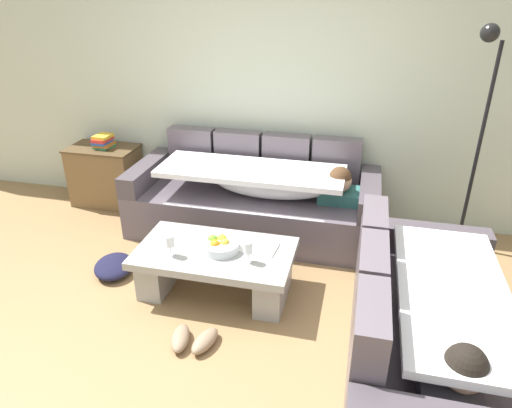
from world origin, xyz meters
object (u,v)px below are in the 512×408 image
Objects in this scene: couch_near_window at (427,335)px; floor_lamp at (477,131)px; fruit_bowl at (220,245)px; wine_glass_near_left at (170,242)px; open_magazine at (259,247)px; wine_glass_near_right at (248,248)px; crumpled_garment at (114,266)px; coffee_table at (216,265)px; side_cabinet at (106,175)px; pair_of_shoes at (193,339)px; couch_along_wall at (257,199)px; book_stack_on_cabinet at (103,141)px.

floor_lamp reaches higher than couch_near_window.
couch_near_window is 1.92m from floor_lamp.
fruit_bowl is 0.38m from wine_glass_near_left.
floor_lamp is (1.60, 1.04, 0.73)m from open_magazine.
floor_lamp is at bearing 37.46° from wine_glass_near_right.
floor_lamp is 3.22m from crumpled_garment.
fruit_bowl is 1.69× the size of wine_glass_near_left.
coffee_table is 0.94m from crumpled_garment.
side_cabinet is 2.07× the size of pair_of_shoes.
couch_along_wall is 8.32× the size of open_magazine.
book_stack_on_cabinet is 0.11× the size of floor_lamp.
couch_near_window is 1.60m from coffee_table.
pair_of_shoes is (1.69, -1.89, -0.28)m from side_cabinet.
couch_near_window is at bearing -20.24° from coffee_table.
wine_glass_near_left is 1.98m from side_cabinet.
wine_glass_near_right is (0.21, -1.14, 0.16)m from couch_along_wall.
book_stack_on_cabinet is 0.55× the size of crumpled_garment.
book_stack_on_cabinet is at bearing 142.01° from coffee_table.
fruit_bowl reaches higher than coffee_table.
wine_glass_near_left is 0.09× the size of floor_lamp.
fruit_bowl is at bearing -1.89° from crumpled_garment.
couch_near_window reaches higher than coffee_table.
wine_glass_near_right reaches higher than coffee_table.
couch_near_window is 1.57m from fruit_bowl.
couch_along_wall is 5.83× the size of crumpled_garment.
wine_glass_near_right is 2.37m from book_stack_on_cabinet.
open_magazine is (-1.18, 0.66, 0.05)m from couch_near_window.
crumpled_garment is at bearing 178.11° from fruit_bowl.
coffee_table is (-1.50, 0.55, -0.10)m from couch_near_window.
coffee_table is 7.23× the size of wine_glass_near_right.
wine_glass_near_left is 0.23× the size of side_cabinet.
couch_along_wall is 14.04× the size of wine_glass_near_left.
couch_near_window is (1.42, -1.60, 0.00)m from couch_along_wall.
crumpled_garment is at bearing 145.30° from pair_of_shoes.
coffee_table is 0.37m from open_magazine.
couch_near_window is 4.65× the size of crumpled_garment.
couch_along_wall is 1.44m from crumpled_garment.
fruit_bowl is (0.04, 0.01, 0.18)m from coffee_table.
pair_of_shoes is at bearing -90.86° from fruit_bowl.
floor_lamp reaches higher than crumpled_garment.
couch_near_window is 1.85m from wine_glass_near_left.
pair_of_shoes is (0.03, -0.62, -0.19)m from coffee_table.
couch_near_window is at bearing -20.60° from wine_glass_near_right.
side_cabinet is 0.39m from book_stack_on_cabinet.
side_cabinet is at bearing 144.85° from wine_glass_near_right.
side_cabinet is (-1.36, 1.42, -0.17)m from wine_glass_near_left.
fruit_bowl is at bearing 89.14° from pair_of_shoes.
wine_glass_near_left is 0.78m from crumpled_garment.
side_cabinet is at bearing 178.01° from floor_lamp.
side_cabinet is at bearing 59.97° from couch_near_window.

